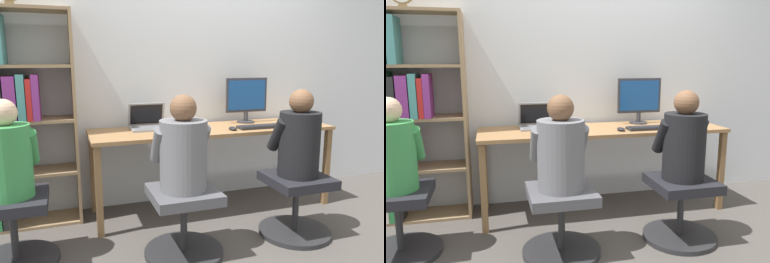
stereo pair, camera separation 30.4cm
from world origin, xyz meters
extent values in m
plane|color=#4C4742|center=(0.00, 0.00, 0.00)|extent=(14.00, 14.00, 0.00)
cube|color=silver|center=(0.00, 0.67, 1.30)|extent=(10.00, 0.05, 2.60)
cube|color=olive|center=(0.00, 0.30, 0.73)|extent=(2.15, 0.61, 0.03)
cube|color=brown|center=(-1.04, 0.04, 0.36)|extent=(0.05, 0.05, 0.72)
cube|color=brown|center=(1.04, 0.04, 0.36)|extent=(0.05, 0.05, 0.72)
cube|color=brown|center=(-1.04, 0.57, 0.36)|extent=(0.05, 0.05, 0.72)
cube|color=brown|center=(1.04, 0.57, 0.36)|extent=(0.05, 0.05, 0.72)
cylinder|color=#333338|center=(0.41, 0.47, 0.76)|extent=(0.16, 0.16, 0.01)
cylinder|color=#333338|center=(0.41, 0.47, 0.81)|extent=(0.04, 0.04, 0.09)
cube|color=#333338|center=(0.41, 0.47, 1.01)|extent=(0.42, 0.02, 0.32)
cube|color=#19478C|center=(0.41, 0.45, 1.01)|extent=(0.38, 0.01, 0.28)
cube|color=gray|center=(-0.56, 0.39, 0.76)|extent=(0.33, 0.21, 0.02)
cube|color=slate|center=(-0.56, 0.39, 0.77)|extent=(0.29, 0.16, 0.00)
cube|color=gray|center=(-0.56, 0.52, 0.87)|extent=(0.33, 0.06, 0.20)
cube|color=black|center=(-0.56, 0.51, 0.87)|extent=(0.29, 0.05, 0.17)
cube|color=#232326|center=(0.40, 0.15, 0.76)|extent=(0.44, 0.13, 0.02)
cube|color=black|center=(0.40, 0.15, 0.77)|extent=(0.40, 0.11, 0.00)
ellipsoid|color=black|center=(0.11, 0.14, 0.76)|extent=(0.06, 0.10, 0.03)
cylinder|color=#262628|center=(0.40, -0.41, 0.02)|extent=(0.55, 0.55, 0.04)
cylinder|color=#262628|center=(0.40, -0.41, 0.22)|extent=(0.05, 0.05, 0.37)
cube|color=black|center=(0.40, -0.41, 0.44)|extent=(0.45, 0.45, 0.07)
cylinder|color=#262628|center=(-0.51, -0.42, 0.02)|extent=(0.55, 0.55, 0.04)
cylinder|color=#262628|center=(-0.51, -0.42, 0.22)|extent=(0.05, 0.05, 0.37)
cube|color=#4C4C51|center=(-0.51, -0.42, 0.44)|extent=(0.45, 0.45, 0.07)
cylinder|color=black|center=(0.40, -0.41, 0.72)|extent=(0.30, 0.30, 0.49)
sphere|color=brown|center=(0.40, -0.41, 1.04)|extent=(0.18, 0.18, 0.18)
cylinder|color=black|center=(0.26, -0.34, 0.79)|extent=(0.09, 0.21, 0.27)
cylinder|color=black|center=(0.55, -0.34, 0.79)|extent=(0.09, 0.21, 0.27)
cylinder|color=slate|center=(-0.51, -0.42, 0.71)|extent=(0.32, 0.32, 0.48)
sphere|color=brown|center=(-0.51, -0.42, 1.03)|extent=(0.18, 0.18, 0.18)
cylinder|color=slate|center=(-0.66, -0.35, 0.78)|extent=(0.09, 0.21, 0.27)
cylinder|color=slate|center=(-0.36, -0.35, 0.78)|extent=(0.09, 0.21, 0.27)
cube|color=#997A56|center=(-1.16, 0.48, 0.87)|extent=(0.02, 0.32, 1.73)
cube|color=#997A56|center=(-1.58, 0.48, 0.01)|extent=(0.81, 0.31, 0.02)
cube|color=#997A56|center=(-1.58, 0.48, 0.44)|extent=(0.81, 0.31, 0.02)
cube|color=#997A56|center=(-1.58, 0.48, 0.87)|extent=(0.81, 0.31, 0.02)
cube|color=#997A56|center=(-1.58, 0.48, 1.29)|extent=(0.81, 0.31, 0.02)
cube|color=#997A56|center=(-1.58, 0.48, 1.72)|extent=(0.81, 0.31, 0.02)
cube|color=#2D8C47|center=(-1.78, 0.42, 0.14)|extent=(0.04, 0.18, 0.23)
cube|color=#262628|center=(-1.72, 0.42, 0.21)|extent=(0.05, 0.19, 0.37)
cube|color=red|center=(-1.68, 0.42, 0.56)|extent=(0.07, 0.20, 0.22)
cube|color=#8C338C|center=(-1.61, 0.43, 0.61)|extent=(0.05, 0.22, 0.32)
cube|color=#262628|center=(-1.71, 0.46, 1.05)|extent=(0.05, 0.26, 0.33)
cube|color=#8C338C|center=(-1.63, 0.43, 1.05)|extent=(0.09, 0.21, 0.34)
cube|color=teal|center=(-1.55, 0.45, 1.06)|extent=(0.06, 0.25, 0.36)
cube|color=red|center=(-1.49, 0.45, 1.04)|extent=(0.04, 0.26, 0.32)
cube|color=#8C338C|center=(-1.45, 0.44, 1.06)|extent=(0.05, 0.22, 0.35)
cube|color=olive|center=(-1.57, 0.38, 1.74)|extent=(0.06, 0.03, 0.02)
cylinder|color=#262628|center=(-1.61, -0.18, 0.02)|extent=(0.55, 0.55, 0.04)
cylinder|color=#262628|center=(-1.61, -0.18, 0.22)|extent=(0.05, 0.05, 0.37)
cube|color=black|center=(-1.61, -0.18, 0.44)|extent=(0.45, 0.45, 0.07)
cylinder|color=#388C47|center=(-1.61, -0.18, 0.71)|extent=(0.30, 0.30, 0.47)
sphere|color=beige|center=(-1.61, -0.18, 1.02)|extent=(0.17, 0.17, 0.17)
cylinder|color=#388C47|center=(-1.47, -0.11, 0.78)|extent=(0.08, 0.21, 0.26)
camera|label=1|loc=(-1.26, -2.72, 1.34)|focal=35.00mm
camera|label=2|loc=(-0.96, -2.81, 1.34)|focal=35.00mm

